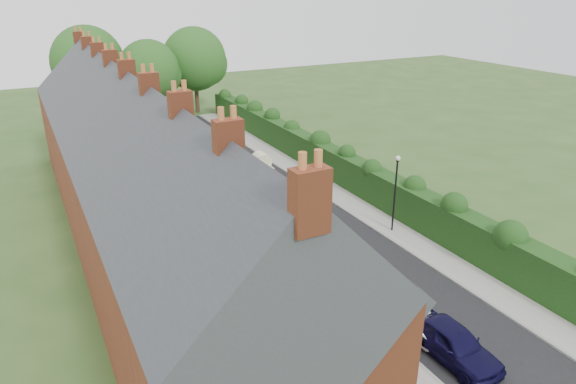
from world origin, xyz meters
The scene contains 23 objects.
ground centered at (0.00, 0.00, 0.00)m, with size 140.00×140.00×0.00m, color #2D4C1E.
road centered at (-0.50, 11.00, 0.01)m, with size 6.00×58.00×0.02m, color black.
pavement_hedge_side centered at (3.60, 11.00, 0.06)m, with size 2.20×58.00×0.12m, color gray.
pavement_house_side centered at (-4.35, 11.00, 0.06)m, with size 1.70×58.00×0.12m, color gray.
kerb_hedge_side centered at (2.55, 11.00, 0.07)m, with size 0.18×58.00×0.13m, color gray.
kerb_house_side centered at (-3.55, 11.00, 0.07)m, with size 0.18×58.00×0.13m, color gray.
hedge centered at (5.40, 11.00, 1.60)m, with size 2.10×58.00×2.85m.
terrace_row centered at (-10.87, 9.98, 4.47)m, with size 9.05×40.50×11.50m.
garden_wall_row centered at (-5.35, 10.00, 0.46)m, with size 0.35×40.35×1.10m.
lamppost centered at (3.40, 4.00, 3.30)m, with size 0.32×0.32×5.16m.
tree_far_left centered at (-2.65, 40.08, 5.71)m, with size 7.14×6.80×9.29m.
tree_far_right centered at (3.39, 42.08, 6.31)m, with size 7.98×7.60×10.31m.
tree_far_back centered at (-8.59, 43.08, 6.62)m, with size 8.40×8.00×10.82m.
car_navy centered at (-1.98, -6.82, 0.79)m, with size 1.85×4.61×1.57m, color black.
car_silver_a centered at (-2.35, -4.20, 0.68)m, with size 1.45×4.15×1.37m, color #B9B9BE.
car_silver_b centered at (-3.00, 4.12, 0.70)m, with size 2.32×5.02×1.40m, color #9B9DA2.
car_white centered at (-2.72, 10.60, 0.65)m, with size 1.83×4.50×1.31m, color silver.
car_green centered at (-2.12, 12.60, 0.74)m, with size 1.75×4.36×1.49m, color #0F3214.
car_red centered at (-2.25, 21.02, 0.75)m, with size 1.59×4.56×1.50m, color maroon.
car_beige centered at (-2.77, 27.29, 0.73)m, with size 2.41×5.23×1.45m, color beige.
car_grey centered at (-2.50, 33.00, 0.67)m, with size 1.89×4.64×1.35m, color #4D5054.
horse centered at (0.03, 14.73, 0.78)m, with size 0.84×1.84×1.55m, color #432818.
horse_cart centered at (0.03, 16.72, 1.29)m, with size 1.42×3.14×2.26m.
Camera 1 is at (-16.44, -19.28, 14.89)m, focal length 32.00 mm.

